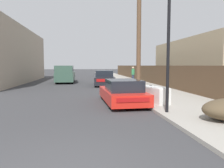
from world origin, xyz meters
name	(u,v)px	position (x,y,z in m)	size (l,w,h in m)	color
sidewalk_curb	(123,80)	(5.30, 23.50, 0.06)	(4.20, 63.00, 0.12)	#9E998E
discarded_fridge	(154,95)	(3.74, 6.44, 0.51)	(1.14, 1.89, 0.80)	silver
parked_sports_car_red	(122,92)	(2.28, 7.02, 0.56)	(1.97, 4.55, 1.22)	red
car_parked_mid	(104,78)	(2.26, 17.14, 0.68)	(2.08, 4.79, 1.45)	black
pickup_truck	(65,74)	(-1.69, 20.84, 0.95)	(1.95, 5.78, 1.91)	#385647
utility_pole	(139,24)	(3.96, 10.40, 4.60)	(1.80, 0.29, 8.73)	brown
street_lamp	(168,44)	(3.54, 4.21, 2.74)	(0.26, 0.26, 4.49)	black
wooden_fence	(144,73)	(7.25, 20.88, 1.01)	(0.08, 39.01, 1.79)	brown
building_right_house	(208,63)	(12.20, 15.86, 2.16)	(6.00, 13.25, 4.33)	tan
pedestrian	(133,74)	(5.67, 19.55, 0.97)	(0.34, 0.34, 1.67)	#282D42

